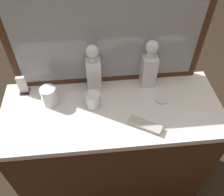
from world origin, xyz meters
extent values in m
plane|color=#2D2319|center=(0.00, 0.00, 0.00)|extent=(6.00, 6.00, 0.00)
cube|color=#472816|center=(0.00, 0.00, 0.39)|extent=(1.13, 0.46, 0.78)
cube|color=white|center=(0.00, 0.00, 0.80)|extent=(1.17, 0.48, 0.03)
cube|color=#472816|center=(0.00, 0.22, 1.16)|extent=(1.02, 0.03, 0.70)
cube|color=gray|center=(0.00, 0.21, 1.16)|extent=(0.94, 0.01, 0.62)
cube|color=white|center=(0.22, 0.17, 0.91)|extent=(0.08, 0.08, 0.19)
cube|color=#9E5619|center=(0.22, 0.17, 0.88)|extent=(0.07, 0.07, 0.13)
cylinder|color=white|center=(0.22, 0.17, 1.02)|extent=(0.04, 0.04, 0.03)
sphere|color=white|center=(0.22, 0.17, 1.06)|extent=(0.07, 0.07, 0.07)
cube|color=white|center=(-0.08, 0.15, 0.91)|extent=(0.08, 0.08, 0.20)
cube|color=#9E5619|center=(-0.08, 0.15, 0.89)|extent=(0.06, 0.06, 0.15)
cylinder|color=white|center=(-0.08, 0.15, 1.03)|extent=(0.04, 0.04, 0.03)
sphere|color=white|center=(-0.08, 0.15, 1.07)|extent=(0.07, 0.07, 0.07)
cylinder|color=white|center=(-0.32, 0.07, 0.87)|extent=(0.08, 0.08, 0.10)
cylinder|color=silver|center=(-0.32, 0.07, 0.82)|extent=(0.08, 0.08, 0.01)
cylinder|color=white|center=(-0.10, 0.03, 0.86)|extent=(0.08, 0.08, 0.08)
cylinder|color=silver|center=(-0.10, 0.03, 0.82)|extent=(0.07, 0.07, 0.01)
cube|color=#B7A88C|center=(0.15, -0.13, 0.82)|extent=(0.15, 0.12, 0.01)
cube|color=#B7B5AD|center=(0.15, -0.13, 0.83)|extent=(0.17, 0.13, 0.01)
cylinder|color=silver|center=(0.27, 0.03, 0.82)|extent=(0.07, 0.07, 0.01)
cube|color=black|center=(-0.47, 0.17, 0.82)|extent=(0.05, 0.05, 0.01)
cube|color=white|center=(-0.47, 0.17, 0.87)|extent=(0.05, 0.02, 0.11)
camera|label=1|loc=(-0.08, -0.80, 1.76)|focal=38.14mm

